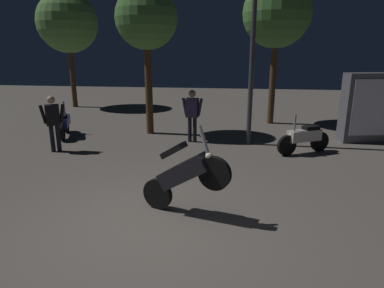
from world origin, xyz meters
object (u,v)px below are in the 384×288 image
at_px(motorcycle_blue_parked_left, 64,123).
at_px(person_rider_beside, 53,119).
at_px(motorcycle_white_parked_right, 304,138).
at_px(streetlamp_near, 254,25).
at_px(motorcycle_black_foreground, 184,175).
at_px(kiosk_billboard, 369,108).
at_px(person_bystander_far, 192,112).

height_order(motorcycle_blue_parked_left, person_rider_beside, person_rider_beside).
bearing_deg(person_rider_beside, motorcycle_white_parked_right, 67.47).
distance_m(motorcycle_white_parked_right, streetlamp_near, 3.41).
relative_size(motorcycle_black_foreground, streetlamp_near, 0.30).
relative_size(motorcycle_blue_parked_left, kiosk_billboard, 0.76).
xyz_separation_m(motorcycle_blue_parked_left, streetlamp_near, (5.97, -0.16, 2.98)).
xyz_separation_m(person_bystander_far, kiosk_billboard, (5.33, 0.76, 0.10)).
distance_m(motorcycle_white_parked_right, kiosk_billboard, 2.71).
height_order(motorcycle_black_foreground, person_rider_beside, motorcycle_black_foreground).
xyz_separation_m(person_rider_beside, kiosk_billboard, (9.00, 2.27, 0.13)).
xyz_separation_m(motorcycle_white_parked_right, kiosk_billboard, (2.14, 1.55, 0.61)).
bearing_deg(kiosk_billboard, person_bystander_far, -3.16).
height_order(person_rider_beside, person_bystander_far, person_bystander_far).
bearing_deg(person_bystander_far, person_rider_beside, -59.12).
relative_size(motorcycle_black_foreground, motorcycle_white_parked_right, 1.08).
relative_size(motorcycle_blue_parked_left, person_bystander_far, 0.99).
bearing_deg(motorcycle_white_parked_right, person_bystander_far, -42.09).
relative_size(person_rider_beside, kiosk_billboard, 0.75).
relative_size(person_rider_beside, streetlamp_near, 0.29).
xyz_separation_m(motorcycle_black_foreground, kiosk_billboard, (4.86, 5.52, 0.31)).
bearing_deg(streetlamp_near, person_bystander_far, 179.05).
distance_m(motorcycle_black_foreground, motorcycle_white_parked_right, 4.82).
height_order(motorcycle_blue_parked_left, motorcycle_white_parked_right, same).
bearing_deg(motorcycle_black_foreground, kiosk_billboard, 68.70).
bearing_deg(person_rider_beside, kiosk_billboard, 75.65).
distance_m(motorcycle_blue_parked_left, motorcycle_white_parked_right, 7.50).
bearing_deg(person_bystander_far, motorcycle_white_parked_right, 84.76).
bearing_deg(motorcycle_white_parked_right, motorcycle_blue_parked_left, -35.27).
height_order(motorcycle_blue_parked_left, streetlamp_near, streetlamp_near).
bearing_deg(streetlamp_near, motorcycle_blue_parked_left, 178.50).
bearing_deg(kiosk_billboard, streetlamp_near, 1.05).
bearing_deg(person_bystander_far, motorcycle_blue_parked_left, -83.15).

